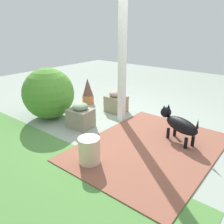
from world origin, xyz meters
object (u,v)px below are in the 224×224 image
(porch_pillar, at_px, (122,55))
(terracotta_pot_spiky, at_px, (88,92))
(ceramic_urn, at_px, (89,151))
(round_shrub, at_px, (48,93))
(dog, at_px, (179,124))
(stone_planter_nearest, at_px, (116,102))
(stone_planter_mid, at_px, (81,116))

(porch_pillar, distance_m, terracotta_pot_spiky, 1.60)
(terracotta_pot_spiky, bearing_deg, ceramic_urn, 134.80)
(porch_pillar, relative_size, terracotta_pot_spiky, 4.20)
(round_shrub, distance_m, dog, 2.50)
(stone_planter_nearest, distance_m, round_shrub, 1.39)
(round_shrub, distance_m, terracotta_pot_spiky, 1.12)
(round_shrub, bearing_deg, porch_pillar, -147.19)
(terracotta_pot_spiky, height_order, dog, terracotta_pot_spiky)
(round_shrub, xyz_separation_m, ceramic_urn, (-1.76, 0.69, -0.31))
(terracotta_pot_spiky, distance_m, dog, 2.49)
(porch_pillar, distance_m, round_shrub, 1.61)
(stone_planter_nearest, bearing_deg, stone_planter_mid, 90.17)
(terracotta_pot_spiky, bearing_deg, stone_planter_mid, 128.89)
(round_shrub, height_order, terracotta_pot_spiky, round_shrub)
(ceramic_urn, bearing_deg, dog, -116.36)
(stone_planter_nearest, distance_m, ceramic_urn, 2.02)
(round_shrub, xyz_separation_m, dog, (-2.41, -0.63, -0.19))
(stone_planter_mid, xyz_separation_m, dog, (-1.59, -0.57, 0.10))
(porch_pillar, height_order, dog, porch_pillar)
(dog, xyz_separation_m, ceramic_urn, (0.66, 1.32, -0.12))
(dog, bearing_deg, porch_pillar, -6.74)
(dog, relative_size, ceramic_urn, 2.01)
(terracotta_pot_spiky, distance_m, ceramic_urn, 2.54)
(terracotta_pot_spiky, bearing_deg, stone_planter_nearest, 179.27)
(terracotta_pot_spiky, bearing_deg, porch_pillar, 164.85)
(round_shrub, relative_size, ceramic_urn, 2.64)
(round_shrub, height_order, dog, round_shrub)
(porch_pillar, bearing_deg, stone_planter_nearest, -40.11)
(stone_planter_nearest, xyz_separation_m, ceramic_urn, (-0.94, 1.79, -0.02))
(stone_planter_mid, relative_size, round_shrub, 0.46)
(stone_planter_nearest, distance_m, terracotta_pot_spiky, 0.85)
(stone_planter_nearest, distance_m, stone_planter_mid, 1.04)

